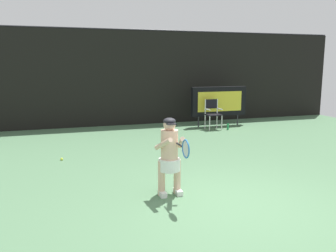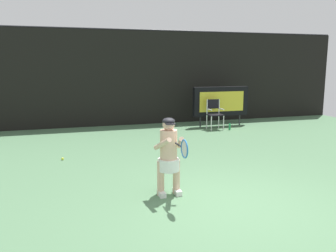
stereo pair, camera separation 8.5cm
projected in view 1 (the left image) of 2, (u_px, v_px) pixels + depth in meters
ground at (241, 211)px, 5.79m from camera, size 18.00×22.00×0.03m
backdrop_screen at (130, 78)px, 13.61m from camera, size 18.00×0.12×3.66m
scoreboard at (219, 101)px, 13.47m from camera, size 2.20×0.21×1.50m
umpire_chair at (213, 112)px, 12.86m from camera, size 0.52×0.44×1.08m
water_bottle at (228, 126)px, 12.80m from camera, size 0.07×0.07×0.27m
tennis_player at (170, 154)px, 6.35m from camera, size 0.54×0.62×1.42m
tennis_racket at (185, 149)px, 5.72m from camera, size 0.03×0.60×0.31m
tennis_ball_loose at (62, 159)px, 8.75m from camera, size 0.07×0.07×0.07m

